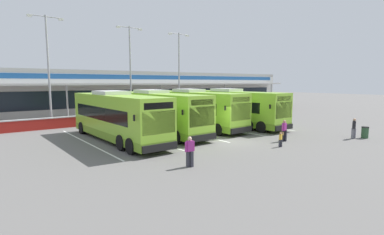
% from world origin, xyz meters
% --- Properties ---
extents(ground_plane, '(200.00, 200.00, 0.00)m').
position_xyz_m(ground_plane, '(0.00, 0.00, 0.00)').
color(ground_plane, '#605E5B').
extents(terminal_building, '(70.00, 13.00, 6.00)m').
position_xyz_m(terminal_building, '(-0.00, 26.91, 3.01)').
color(terminal_building, silver).
rests_on(terminal_building, ground).
extents(red_barrier_wall, '(60.00, 0.40, 1.10)m').
position_xyz_m(red_barrier_wall, '(0.00, 14.50, 0.56)').
color(red_barrier_wall, maroon).
rests_on(red_barrier_wall, ground).
extents(coach_bus_leftmost, '(2.99, 12.18, 3.78)m').
position_xyz_m(coach_bus_leftmost, '(-6.25, 5.37, 1.79)').
color(coach_bus_leftmost, '#8CC633').
rests_on(coach_bus_leftmost, ground).
extents(coach_bus_left_centre, '(2.99, 12.18, 3.78)m').
position_xyz_m(coach_bus_left_centre, '(-2.23, 6.16, 1.79)').
color(coach_bus_left_centre, '#8CC633').
rests_on(coach_bus_left_centre, ground).
extents(coach_bus_centre, '(2.99, 12.18, 3.78)m').
position_xyz_m(coach_bus_centre, '(2.35, 6.71, 1.79)').
color(coach_bus_centre, '#8CC633').
rests_on(coach_bus_centre, ground).
extents(coach_bus_right_centre, '(2.99, 12.18, 3.78)m').
position_xyz_m(coach_bus_right_centre, '(6.35, 5.43, 1.79)').
color(coach_bus_right_centre, '#8CC633').
rests_on(coach_bus_right_centre, ground).
extents(bay_stripe_far_west, '(0.14, 13.00, 0.01)m').
position_xyz_m(bay_stripe_far_west, '(-8.40, 6.00, 0.00)').
color(bay_stripe_far_west, silver).
rests_on(bay_stripe_far_west, ground).
extents(bay_stripe_west, '(0.14, 13.00, 0.01)m').
position_xyz_m(bay_stripe_west, '(-4.20, 6.00, 0.00)').
color(bay_stripe_west, silver).
rests_on(bay_stripe_west, ground).
extents(bay_stripe_mid_west, '(0.14, 13.00, 0.01)m').
position_xyz_m(bay_stripe_mid_west, '(0.00, 6.00, 0.00)').
color(bay_stripe_mid_west, silver).
rests_on(bay_stripe_mid_west, ground).
extents(bay_stripe_centre, '(0.14, 13.00, 0.01)m').
position_xyz_m(bay_stripe_centre, '(4.20, 6.00, 0.00)').
color(bay_stripe_centre, silver).
rests_on(bay_stripe_centre, ground).
extents(bay_stripe_mid_east, '(0.14, 13.00, 0.01)m').
position_xyz_m(bay_stripe_mid_east, '(8.40, 6.00, 0.00)').
color(bay_stripe_mid_east, silver).
rests_on(bay_stripe_mid_east, ground).
extents(pedestrian_with_handbag, '(0.63, 0.30, 1.62)m').
position_xyz_m(pedestrian_with_handbag, '(3.56, -2.65, 0.86)').
color(pedestrian_with_handbag, black).
rests_on(pedestrian_with_handbag, ground).
extents(pedestrian_in_dark_coat, '(0.53, 0.31, 1.62)m').
position_xyz_m(pedestrian_in_dark_coat, '(8.85, -5.39, 0.87)').
color(pedestrian_in_dark_coat, slate).
rests_on(pedestrian_in_dark_coat, ground).
extents(pedestrian_child, '(0.33, 0.18, 1.00)m').
position_xyz_m(pedestrian_child, '(1.73, -3.66, 0.54)').
color(pedestrian_child, '#33333D').
rests_on(pedestrian_child, ground).
extents(pedestrian_near_bin, '(0.54, 0.34, 1.62)m').
position_xyz_m(pedestrian_near_bin, '(-6.09, -3.58, 0.87)').
color(pedestrian_near_bin, '#33333D').
rests_on(pedestrian_near_bin, ground).
extents(lamp_post_west, '(3.24, 0.28, 11.00)m').
position_xyz_m(lamp_post_west, '(-8.51, 16.61, 6.29)').
color(lamp_post_west, '#9E9EA3').
rests_on(lamp_post_west, ground).
extents(lamp_post_centre, '(3.24, 0.28, 11.00)m').
position_xyz_m(lamp_post_centre, '(0.54, 16.85, 6.29)').
color(lamp_post_centre, '#9E9EA3').
rests_on(lamp_post_centre, ground).
extents(lamp_post_east, '(3.24, 0.28, 11.00)m').
position_xyz_m(lamp_post_east, '(7.83, 17.09, 6.29)').
color(lamp_post_east, '#9E9EA3').
rests_on(lamp_post_east, ground).
extents(litter_bin, '(0.54, 0.54, 0.93)m').
position_xyz_m(litter_bin, '(9.80, -5.85, 0.47)').
color(litter_bin, '#2D5133').
rests_on(litter_bin, ground).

